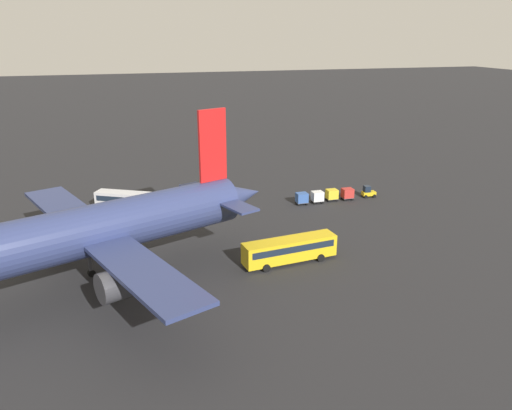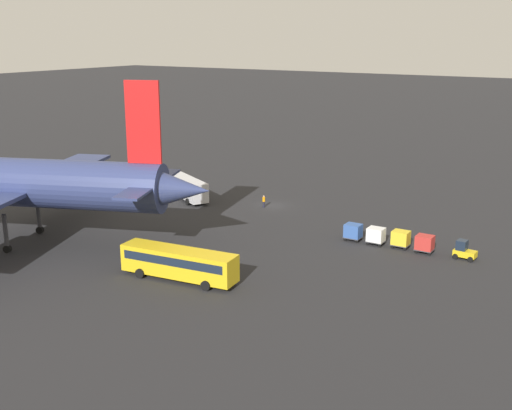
{
  "view_description": "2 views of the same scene",
  "coord_description": "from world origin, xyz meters",
  "views": [
    {
      "loc": [
        13.92,
        85.05,
        28.18
      ],
      "look_at": [
        -5.79,
        17.38,
        3.78
      ],
      "focal_mm": 35.0,
      "sensor_mm": 36.0,
      "label": 1
    },
    {
      "loc": [
        -45.69,
        77.59,
        24.37
      ],
      "look_at": [
        -6.95,
        15.59,
        4.65
      ],
      "focal_mm": 45.0,
      "sensor_mm": 36.0,
      "label": 2
    }
  ],
  "objects": [
    {
      "name": "airplane",
      "position": [
        17.9,
        30.91,
        7.3
      ],
      "size": [
        47.61,
        40.64,
        19.4
      ],
      "rotation": [
        0.0,
        0.0,
        0.38
      ],
      "color": "navy",
      "rests_on": "ground"
    },
    {
      "name": "cargo_cart_red",
      "position": [
        -25.27,
        8.63,
        1.19
      ],
      "size": [
        2.0,
        1.68,
        2.06
      ],
      "rotation": [
        0.0,
        0.0,
        0.0
      ],
      "color": "#38383D",
      "rests_on": "ground"
    },
    {
      "name": "shuttle_bus_far",
      "position": [
        -6.66,
        29.88,
        1.93
      ],
      "size": [
        12.69,
        4.06,
        3.22
      ],
      "rotation": [
        0.0,
        0.0,
        0.11
      ],
      "color": "gold",
      "rests_on": "ground"
    },
    {
      "name": "baggage_tug",
      "position": [
        -29.59,
        8.2,
        0.94
      ],
      "size": [
        2.48,
        1.77,
        2.1
      ],
      "rotation": [
        0.0,
        0.0,
        -0.07
      ],
      "color": "gold",
      "rests_on": "ground"
    },
    {
      "name": "ground_plane",
      "position": [
        0.0,
        0.0,
        0.0
      ],
      "size": [
        600.0,
        600.0,
        0.0
      ],
      "primitive_type": "plane",
      "color": "#232326"
    },
    {
      "name": "worker_person",
      "position": [
        0.56,
        1.45,
        0.87
      ],
      "size": [
        0.38,
        0.38,
        1.74
      ],
      "color": "#1E1E2D",
      "rests_on": "ground"
    },
    {
      "name": "cargo_cart_yellow",
      "position": [
        -22.36,
        8.4,
        1.19
      ],
      "size": [
        2.0,
        1.68,
        2.06
      ],
      "rotation": [
        0.0,
        0.0,
        0.0
      ],
      "color": "#38383D",
      "rests_on": "ground"
    },
    {
      "name": "cargo_cart_blue",
      "position": [
        -16.54,
        8.8,
        1.19
      ],
      "size": [
        2.0,
        1.68,
        2.06
      ],
      "rotation": [
        0.0,
        0.0,
        0.0
      ],
      "color": "#38383D",
      "rests_on": "ground"
    },
    {
      "name": "cargo_cart_white",
      "position": [
        -19.45,
        8.79,
        1.19
      ],
      "size": [
        2.0,
        1.68,
        2.06
      ],
      "rotation": [
        0.0,
        0.0,
        0.0
      ],
      "color": "#38383D",
      "rests_on": "ground"
    },
    {
      "name": "shuttle_bus_near",
      "position": [
        12.74,
        3.66,
        1.93
      ],
      "size": [
        10.07,
        7.01,
        3.23
      ],
      "rotation": [
        0.0,
        0.0,
        -0.5
      ],
      "color": "silver",
      "rests_on": "ground"
    }
  ]
}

